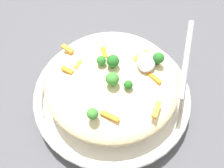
{
  "coord_description": "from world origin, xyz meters",
  "views": [
    {
      "loc": [
        -0.32,
        -0.05,
        0.56
      ],
      "look_at": [
        0.0,
        0.0,
        0.07
      ],
      "focal_mm": 40.29,
      "sensor_mm": 36.0,
      "label": 1
    }
  ],
  "objects": [
    {
      "name": "carrot_piece_1",
      "position": [
        0.05,
        0.11,
        0.12
      ],
      "size": [
        0.03,
        0.03,
        0.01
      ],
      "primitive_type": "cube",
      "rotation": [
        0.0,
        0.0,
        4.2
      ],
      "color": "orange",
      "rests_on": "pasta_mound"
    },
    {
      "name": "serving_spoon",
      "position": [
        0.03,
        -0.1,
        0.14
      ],
      "size": [
        0.16,
        0.11,
        0.07
      ],
      "color": "#B7B7BC",
      "rests_on": "pasta_mound"
    },
    {
      "name": "carrot_piece_7",
      "position": [
        -0.01,
        0.1,
        0.12
      ],
      "size": [
        0.02,
        0.03,
        0.01
      ],
      "primitive_type": "cube",
      "rotation": [
        0.0,
        0.0,
        1.18
      ],
      "color": "orange",
      "rests_on": "pasta_mound"
    },
    {
      "name": "serving_bowl",
      "position": [
        0.0,
        0.0,
        0.03
      ],
      "size": [
        0.38,
        0.38,
        0.05
      ],
      "color": "white",
      "rests_on": "ground_plane"
    },
    {
      "name": "broccoli_floret_4",
      "position": [
        0.04,
        -0.1,
        0.14
      ],
      "size": [
        0.03,
        0.03,
        0.03
      ],
      "color": "#205B1C",
      "rests_on": "pasta_mound"
    },
    {
      "name": "carrot_piece_0",
      "position": [
        -0.1,
        -0.01,
        0.12
      ],
      "size": [
        0.02,
        0.04,
        0.01
      ],
      "primitive_type": "cube",
      "rotation": [
        0.0,
        0.0,
        4.4
      ],
      "color": "orange",
      "rests_on": "pasta_mound"
    },
    {
      "name": "carrot_piece_6",
      "position": [
        -0.0,
        -0.09,
        0.12
      ],
      "size": [
        0.03,
        0.03,
        0.01
      ],
      "primitive_type": "cube",
      "rotation": [
        0.0,
        0.0,
        0.92
      ],
      "color": "orange",
      "rests_on": "pasta_mound"
    },
    {
      "name": "ground_plane",
      "position": [
        0.0,
        0.0,
        0.0
      ],
      "size": [
        2.4,
        2.4,
        0.0
      ],
      "primitive_type": "plane",
      "color": "#4C4C51"
    },
    {
      "name": "broccoli_floret_5",
      "position": [
        0.01,
        0.03,
        0.14
      ],
      "size": [
        0.02,
        0.02,
        0.03
      ],
      "color": "#296820",
      "rests_on": "pasta_mound"
    },
    {
      "name": "carrot_piece_5",
      "position": [
        -0.08,
        -0.1,
        0.12
      ],
      "size": [
        0.04,
        0.02,
        0.01
      ],
      "primitive_type": "cube",
      "rotation": [
        0.0,
        0.0,
        6.05
      ],
      "color": "orange",
      "rests_on": "pasta_mound"
    },
    {
      "name": "carrot_piece_4",
      "position": [
        0.01,
        0.08,
        0.12
      ],
      "size": [
        0.03,
        0.02,
        0.01
      ],
      "primitive_type": "cube",
      "rotation": [
        0.0,
        0.0,
        2.78
      ],
      "color": "orange",
      "rests_on": "pasta_mound"
    },
    {
      "name": "broccoli_floret_1",
      "position": [
        -0.03,
        -0.01,
        0.14
      ],
      "size": [
        0.03,
        0.03,
        0.03
      ],
      "color": "#377928",
      "rests_on": "pasta_mound"
    },
    {
      "name": "pasta_mound",
      "position": [
        0.0,
        0.0,
        0.08
      ],
      "size": [
        0.31,
        0.31,
        0.08
      ],
      "primitive_type": "ellipsoid",
      "color": "beige",
      "rests_on": "serving_bowl"
    },
    {
      "name": "broccoli_floret_0",
      "position": [
        -0.11,
        0.02,
        0.13
      ],
      "size": [
        0.02,
        0.02,
        0.03
      ],
      "color": "#377928",
      "rests_on": "pasta_mound"
    },
    {
      "name": "carrot_piece_2",
      "position": [
        0.05,
        0.03,
        0.12
      ],
      "size": [
        0.03,
        0.02,
        0.01
      ],
      "primitive_type": "cube",
      "rotation": [
        0.0,
        0.0,
        0.37
      ],
      "color": "orange",
      "rests_on": "pasta_mound"
    },
    {
      "name": "carrot_piece_3",
      "position": [
        0.05,
        -0.06,
        0.12
      ],
      "size": [
        0.04,
        0.04,
        0.01
      ],
      "primitive_type": "cube",
      "rotation": [
        0.0,
        0.0,
        5.46
      ],
      "color": "orange",
      "rests_on": "pasta_mound"
    },
    {
      "name": "broccoli_floret_2",
      "position": [
        0.01,
        -0.0,
        0.14
      ],
      "size": [
        0.03,
        0.03,
        0.03
      ],
      "color": "#205B1C",
      "rests_on": "pasta_mound"
    },
    {
      "name": "broccoli_floret_3",
      "position": [
        -0.04,
        -0.04,
        0.13
      ],
      "size": [
        0.02,
        0.02,
        0.02
      ],
      "color": "#205B1C",
      "rests_on": "pasta_mound"
    }
  ]
}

